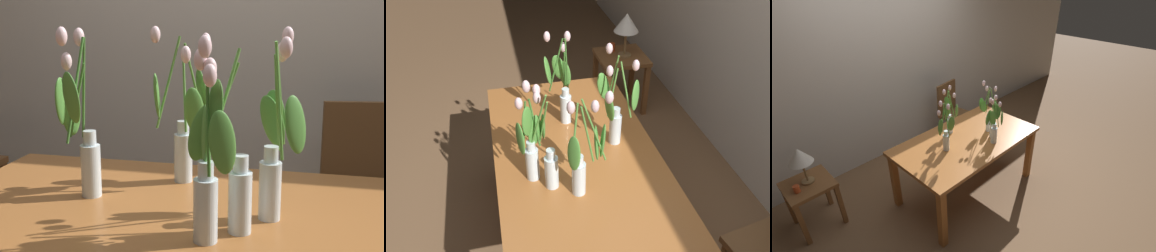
# 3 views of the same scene
# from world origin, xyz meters

# --- Properties ---
(ground_plane) EXTENTS (18.00, 18.00, 0.00)m
(ground_plane) POSITION_xyz_m (0.00, 0.00, 0.00)
(ground_plane) COLOR brown
(room_wall_rear) EXTENTS (9.00, 0.10, 2.70)m
(room_wall_rear) POSITION_xyz_m (0.00, 1.43, 1.35)
(room_wall_rear) COLOR beige
(room_wall_rear) RESTS_ON ground
(dining_table) EXTENTS (1.60, 0.90, 0.74)m
(dining_table) POSITION_xyz_m (0.00, 0.00, 0.65)
(dining_table) COLOR #A3602D
(dining_table) RESTS_ON ground
(tulip_vase_0) EXTENTS (0.14, 0.19, 0.58)m
(tulip_vase_0) POSITION_xyz_m (-0.33, -0.01, 0.95)
(tulip_vase_0) COLOR silver
(tulip_vase_0) RESTS_ON dining_table
(tulip_vase_1) EXTENTS (0.16, 0.16, 0.57)m
(tulip_vase_1) POSITION_xyz_m (0.21, -0.20, 0.93)
(tulip_vase_1) COLOR silver
(tulip_vase_1) RESTS_ON dining_table
(tulip_vase_2) EXTENTS (0.21, 0.23, 0.57)m
(tulip_vase_2) POSITION_xyz_m (-0.03, 0.23, 0.95)
(tulip_vase_2) COLOR silver
(tulip_vase_2) RESTS_ON dining_table
(tulip_vase_3) EXTENTS (0.18, 0.16, 0.50)m
(tulip_vase_3) POSITION_xyz_m (0.16, -0.26, 0.91)
(tulip_vase_3) COLOR silver
(tulip_vase_3) RESTS_ON dining_table
(tulip_vase_4) EXTENTS (0.18, 0.21, 0.58)m
(tulip_vase_4) POSITION_xyz_m (0.32, -0.03, 0.95)
(tulip_vase_4) COLOR silver
(tulip_vase_4) RESTS_ON dining_table
(dining_chair) EXTENTS (0.46, 0.46, 0.93)m
(dining_chair) POSITION_xyz_m (0.68, 0.96, 0.52)
(dining_chair) COLOR brown
(dining_chair) RESTS_ON ground
(side_table) EXTENTS (0.44, 0.44, 0.55)m
(side_table) POSITION_xyz_m (-1.49, 0.77, 0.43)
(side_table) COLOR brown
(side_table) RESTS_ON ground
(table_lamp) EXTENTS (0.22, 0.22, 0.40)m
(table_lamp) POSITION_xyz_m (-1.47, 0.79, 0.86)
(table_lamp) COLOR olive
(table_lamp) RESTS_ON side_table
(pillar_candle) EXTENTS (0.06, 0.06, 0.07)m
(pillar_candle) POSITION_xyz_m (-1.60, 0.71, 0.59)
(pillar_candle) COLOR #CC4C23
(pillar_candle) RESTS_ON side_table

